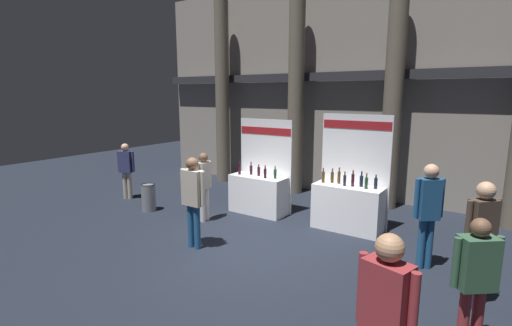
% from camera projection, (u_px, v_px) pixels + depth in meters
% --- Properties ---
extents(ground_plane, '(27.14, 27.14, 0.00)m').
position_uv_depth(ground_plane, '(252.00, 249.00, 7.24)').
color(ground_plane, black).
extents(hall_colonnade, '(13.57, 1.03, 6.30)m').
position_uv_depth(hall_colonnade, '(348.00, 89.00, 10.57)').
color(hall_colonnade, gray).
rests_on(hall_colonnade, ground_plane).
extents(exhibitor_booth_0, '(1.51, 0.66, 2.35)m').
position_uv_depth(exhibitor_booth_0, '(259.00, 190.00, 9.40)').
color(exhibitor_booth_0, white).
rests_on(exhibitor_booth_0, ground_plane).
extents(exhibitor_booth_1, '(1.57, 0.66, 2.54)m').
position_uv_depth(exhibitor_booth_1, '(349.00, 202.00, 8.21)').
color(exhibitor_booth_1, white).
rests_on(exhibitor_booth_1, ground_plane).
extents(trash_bin, '(0.36, 0.36, 0.71)m').
position_uv_depth(trash_bin, '(149.00, 197.00, 9.59)').
color(trash_bin, slate).
rests_on(trash_bin, ground_plane).
extents(visitor_0, '(0.55, 0.34, 1.84)m').
position_uv_depth(visitor_0, '(385.00, 314.00, 3.20)').
color(visitor_0, '#33563D').
rests_on(visitor_0, ground_plane).
extents(visitor_1, '(0.48, 0.46, 1.62)m').
position_uv_depth(visitor_1, '(476.00, 273.00, 4.24)').
color(visitor_1, maroon).
rests_on(visitor_1, ground_plane).
extents(visitor_2, '(0.22, 0.50, 1.64)m').
position_uv_depth(visitor_2, '(204.00, 182.00, 8.71)').
color(visitor_2, silver).
rests_on(visitor_2, ground_plane).
extents(visitor_3, '(0.51, 0.33, 1.60)m').
position_uv_depth(visitor_3, '(126.00, 167.00, 10.60)').
color(visitor_3, '#ADA393').
rests_on(visitor_3, ground_plane).
extents(visitor_4, '(0.39, 0.41, 1.82)m').
position_uv_depth(visitor_4, '(481.00, 234.00, 5.10)').
color(visitor_4, navy).
rests_on(visitor_4, ground_plane).
extents(visitor_5, '(0.42, 0.37, 1.84)m').
position_uv_depth(visitor_5, '(428.00, 207.00, 6.28)').
color(visitor_5, navy).
rests_on(visitor_5, ground_plane).
extents(visitor_6, '(0.60, 0.24, 1.80)m').
position_uv_depth(visitor_6, '(193.00, 194.00, 7.14)').
color(visitor_6, navy).
rests_on(visitor_6, ground_plane).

